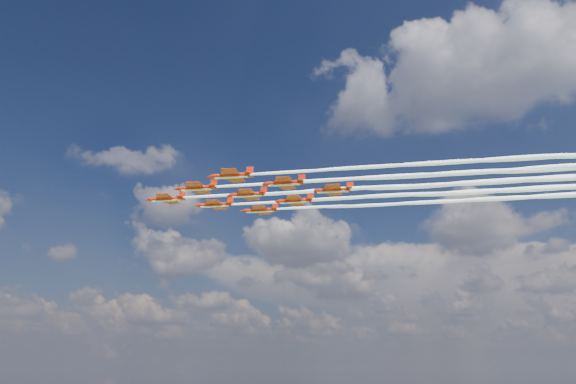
{
  "coord_description": "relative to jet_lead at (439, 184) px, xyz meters",
  "views": [
    {
      "loc": [
        78.75,
        -106.5,
        43.24
      ],
      "look_at": [
        11.02,
        3.87,
        84.06
      ],
      "focal_mm": 35.0,
      "sensor_mm": 36.0,
      "label": 1
    }
  ],
  "objects": [
    {
      "name": "jet_lead",
      "position": [
        0.0,
        0.0,
        0.0
      ],
      "size": [
        131.72,
        55.11,
        2.69
      ],
      "rotation": [
        0.0,
        0.0,
        0.38
      ],
      "color": "red"
    },
    {
      "name": "jet_row2_port",
      "position": [
        12.48,
        -2.89,
        0.0
      ],
      "size": [
        131.72,
        55.11,
        2.69
      ],
      "rotation": [
        0.0,
        0.0,
        0.38
      ],
      "color": "red"
    },
    {
      "name": "jet_row3_centre",
      "position": [
        19.61,
        7.74,
        0.0
      ],
      "size": [
        131.72,
        55.11,
        2.69
      ],
      "rotation": [
        0.0,
        0.0,
        0.38
      ],
      "color": "red"
    },
    {
      "name": "jet_row4_starb",
      "position": [
        26.75,
        18.38,
        0.0
      ],
      "size": [
        131.72,
        55.11,
        2.69
      ],
      "rotation": [
        0.0,
        0.0,
        0.38
      ],
      "color": "red"
    },
    {
      "name": "jet_row2_starb",
      "position": [
        7.14,
        10.63,
        0.0
      ],
      "size": [
        131.72,
        55.11,
        2.69
      ],
      "rotation": [
        0.0,
        0.0,
        0.38
      ],
      "color": "red"
    },
    {
      "name": "jet_row3_port",
      "position": [
        24.95,
        -5.78,
        0.0
      ],
      "size": [
        131.72,
        55.11,
        2.69
      ],
      "rotation": [
        0.0,
        0.0,
        0.38
      ],
      "color": "red"
    },
    {
      "name": "jet_row3_starb",
      "position": [
        14.27,
        21.27,
        0.0
      ],
      "size": [
        131.72,
        55.11,
        2.69
      ],
      "rotation": [
        0.0,
        0.0,
        0.38
      ],
      "color": "red"
    }
  ]
}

